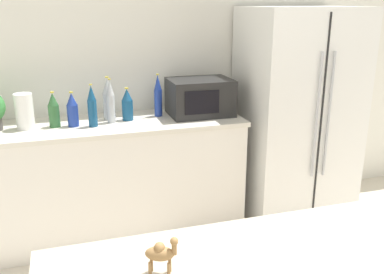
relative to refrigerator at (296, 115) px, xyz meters
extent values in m
cube|color=silver|center=(-1.01, 0.40, 0.42)|extent=(8.00, 0.06, 2.55)
cube|color=silver|center=(-1.49, 0.07, -0.42)|extent=(1.93, 0.60, 0.86)
cube|color=silver|center=(-1.49, 0.07, 0.02)|extent=(1.96, 0.63, 0.03)
cube|color=white|center=(0.00, 0.00, 0.00)|extent=(0.87, 0.71, 1.71)
cube|color=black|center=(0.00, -0.36, 0.00)|extent=(0.01, 0.01, 1.64)
cylinder|color=#B2B5BA|center=(-0.05, -0.37, 0.09)|extent=(0.02, 0.02, 0.94)
cylinder|color=#B2B5BA|center=(0.05, -0.37, 0.09)|extent=(0.02, 0.02, 0.94)
cube|color=#B7AD99|center=(-0.87, -2.00, 0.12)|extent=(2.17, 0.53, 0.03)
cylinder|color=white|center=(-2.08, 0.08, 0.17)|extent=(0.12, 0.12, 0.25)
cube|color=black|center=(-0.80, 0.09, 0.18)|extent=(0.48, 0.36, 0.28)
cube|color=black|center=(-0.84, -0.09, 0.18)|extent=(0.26, 0.01, 0.17)
cylinder|color=navy|center=(-1.37, 0.10, 0.12)|extent=(0.08, 0.08, 0.15)
cone|color=navy|center=(-1.37, 0.10, 0.24)|extent=(0.08, 0.08, 0.09)
cylinder|color=gold|center=(-1.37, 0.10, 0.28)|extent=(0.03, 0.03, 0.01)
cylinder|color=navy|center=(-1.12, 0.15, 0.14)|extent=(0.06, 0.06, 0.20)
cone|color=navy|center=(-1.12, 0.15, 0.30)|extent=(0.06, 0.06, 0.12)
cylinder|color=gold|center=(-1.12, 0.15, 0.37)|extent=(0.02, 0.02, 0.01)
cylinder|color=navy|center=(-1.76, 0.04, 0.12)|extent=(0.08, 0.08, 0.15)
cone|color=navy|center=(-1.76, 0.04, 0.24)|extent=(0.07, 0.07, 0.09)
cylinder|color=gold|center=(-1.76, 0.04, 0.29)|extent=(0.03, 0.03, 0.01)
cylinder|color=#B2B7BC|center=(-1.50, 0.16, 0.14)|extent=(0.08, 0.08, 0.20)
cone|color=#B2B7BC|center=(-1.50, 0.16, 0.30)|extent=(0.08, 0.08, 0.11)
cylinder|color=gold|center=(-1.50, 0.16, 0.36)|extent=(0.03, 0.03, 0.01)
cylinder|color=#2D6033|center=(-1.89, 0.06, 0.12)|extent=(0.08, 0.08, 0.16)
cone|color=#2D6033|center=(-1.89, 0.06, 0.24)|extent=(0.07, 0.07, 0.09)
cylinder|color=gold|center=(-1.89, 0.06, 0.29)|extent=(0.03, 0.03, 0.01)
cylinder|color=#B2B7BC|center=(-1.49, 0.06, 0.14)|extent=(0.06, 0.06, 0.20)
cone|color=#B2B7BC|center=(-1.49, 0.06, 0.30)|extent=(0.06, 0.06, 0.11)
cylinder|color=gold|center=(-1.49, 0.06, 0.36)|extent=(0.02, 0.02, 0.01)
cylinder|color=navy|center=(-1.63, 0.00, 0.14)|extent=(0.06, 0.06, 0.19)
cone|color=navy|center=(-1.63, 0.00, 0.28)|extent=(0.06, 0.06, 0.11)
cylinder|color=gold|center=(-1.63, 0.00, 0.34)|extent=(0.02, 0.02, 0.01)
ellipsoid|color=olive|center=(-1.59, -1.97, 0.21)|extent=(0.09, 0.07, 0.04)
sphere|color=olive|center=(-1.59, -1.97, 0.23)|extent=(0.03, 0.03, 0.03)
cylinder|color=olive|center=(-1.55, -1.98, 0.23)|extent=(0.02, 0.02, 0.04)
sphere|color=olive|center=(-1.55, -1.98, 0.25)|extent=(0.02, 0.02, 0.02)
cylinder|color=olive|center=(-1.56, -1.97, 0.16)|extent=(0.01, 0.01, 0.05)
cylinder|color=olive|center=(-1.57, -1.99, 0.16)|extent=(0.01, 0.01, 0.05)
cylinder|color=olive|center=(-1.61, -1.95, 0.16)|extent=(0.01, 0.01, 0.05)
cylinder|color=olive|center=(-1.62, -1.97, 0.16)|extent=(0.01, 0.01, 0.05)
camera|label=1|loc=(-1.81, -3.00, 0.89)|focal=40.00mm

